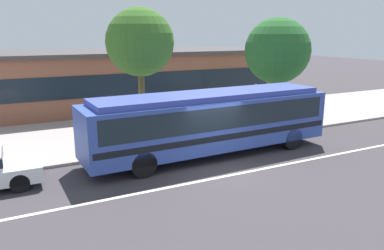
{
  "coord_description": "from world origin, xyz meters",
  "views": [
    {
      "loc": [
        -7.28,
        -11.92,
        5.2
      ],
      "look_at": [
        -0.11,
        2.22,
        1.3
      ],
      "focal_mm": 34.99,
      "sensor_mm": 36.0,
      "label": 1
    }
  ],
  "objects_px": {
    "bus_stop_sign": "(257,102)",
    "street_tree_mid_block": "(277,51)",
    "pedestrian_waiting_near_sign": "(256,110)",
    "street_tree_near_stop": "(140,43)",
    "transit_bus": "(211,119)"
  },
  "relations": [
    {
      "from": "transit_bus",
      "to": "street_tree_near_stop",
      "type": "relative_size",
      "value": 1.75
    },
    {
      "from": "pedestrian_waiting_near_sign",
      "to": "bus_stop_sign",
      "type": "distance_m",
      "value": 1.04
    },
    {
      "from": "bus_stop_sign",
      "to": "street_tree_mid_block",
      "type": "relative_size",
      "value": 0.42
    },
    {
      "from": "pedestrian_waiting_near_sign",
      "to": "bus_stop_sign",
      "type": "xyz_separation_m",
      "value": [
        -0.47,
        -0.71,
        0.6
      ]
    },
    {
      "from": "street_tree_mid_block",
      "to": "pedestrian_waiting_near_sign",
      "type": "bearing_deg",
      "value": -144.61
    },
    {
      "from": "bus_stop_sign",
      "to": "street_tree_near_stop",
      "type": "relative_size",
      "value": 0.4
    },
    {
      "from": "pedestrian_waiting_near_sign",
      "to": "street_tree_mid_block",
      "type": "bearing_deg",
      "value": 35.39
    },
    {
      "from": "transit_bus",
      "to": "pedestrian_waiting_near_sign",
      "type": "height_order",
      "value": "transit_bus"
    },
    {
      "from": "bus_stop_sign",
      "to": "street_tree_near_stop",
      "type": "bearing_deg",
      "value": 154.56
    },
    {
      "from": "pedestrian_waiting_near_sign",
      "to": "street_tree_mid_block",
      "type": "xyz_separation_m",
      "value": [
        3.0,
        2.13,
        3.02
      ]
    },
    {
      "from": "bus_stop_sign",
      "to": "transit_bus",
      "type": "bearing_deg",
      "value": -154.69
    },
    {
      "from": "bus_stop_sign",
      "to": "street_tree_mid_block",
      "type": "bearing_deg",
      "value": 39.35
    },
    {
      "from": "transit_bus",
      "to": "bus_stop_sign",
      "type": "height_order",
      "value": "transit_bus"
    },
    {
      "from": "street_tree_near_stop",
      "to": "street_tree_mid_block",
      "type": "distance_m",
      "value": 8.86
    },
    {
      "from": "bus_stop_sign",
      "to": "street_tree_mid_block",
      "type": "height_order",
      "value": "street_tree_mid_block"
    }
  ]
}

